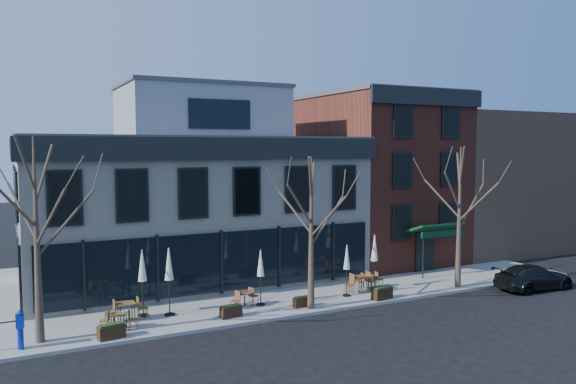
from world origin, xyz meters
name	(u,v)px	position (x,y,z in m)	size (l,w,h in m)	color
ground	(221,299)	(0.00, 0.00, 0.00)	(120.00, 120.00, 0.00)	black
sidewalk_front	(298,300)	(3.25, -2.15, 0.07)	(33.50, 4.70, 0.15)	gray
corner_building	(192,197)	(0.07, 5.07, 4.72)	(18.39, 10.39, 11.10)	silver
red_brick_building	(377,177)	(13.00, 4.98, 5.64)	(8.20, 11.78, 11.18)	maroon
bg_building	(475,181)	(23.00, 6.00, 5.00)	(12.00, 12.00, 10.00)	#8C664C
tree_corner	(37,236)	(-8.49, -3.20, 4.25)	(3.93, 3.98, 7.92)	#382B21
tree_mid	(311,231)	(3.01, -3.90, 3.79)	(3.50, 3.55, 7.04)	#382B21
tree_right	(460,215)	(12.01, -3.90, 4.02)	(3.72, 3.77, 7.48)	#382B21
parked_sedan	(534,277)	(15.63, -5.73, 0.67)	(1.86, 4.58, 1.33)	black
call_box	(20,328)	(-9.19, -3.72, 0.94)	(0.30, 0.30, 1.49)	#0D26AF
cafe_set_0	(119,319)	(-5.52, -3.03, 0.57)	(1.57, 0.93, 0.81)	brown
cafe_set_1	(126,310)	(-5.04, -2.02, 0.65)	(1.85, 0.75, 0.98)	brown
cafe_set_2	(245,298)	(0.33, -2.30, 0.58)	(1.62, 0.91, 0.83)	brown
cafe_set_4	(360,282)	(6.68, -2.50, 0.67)	(1.93, 0.81, 1.01)	brown
cafe_set_5	(370,280)	(7.63, -1.98, 0.57)	(1.58, 0.67, 0.82)	brown
umbrella_0	(142,269)	(-4.23, -1.60, 2.26)	(0.48, 0.48, 2.99)	black
umbrella_1	(169,268)	(-3.16, -2.04, 2.30)	(0.49, 0.49, 3.04)	black
umbrella_2	(261,266)	(1.12, -2.39, 2.03)	(0.43, 0.43, 2.67)	black
umbrella_3	(347,260)	(5.65, -2.82, 1.99)	(0.42, 0.42, 2.60)	black
umbrella_4	(374,251)	(7.61, -2.41, 2.21)	(0.47, 0.47, 2.92)	black
planter_0	(111,331)	(-5.98, -4.01, 0.44)	(1.10, 0.61, 0.58)	#322210
planter_1	(231,311)	(-0.81, -3.50, 0.42)	(1.00, 0.52, 0.54)	black
planter_2	(302,302)	(2.76, -3.50, 0.40)	(0.90, 0.39, 0.50)	black
planter_3	(382,293)	(6.91, -4.09, 0.46)	(1.16, 0.62, 0.62)	black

